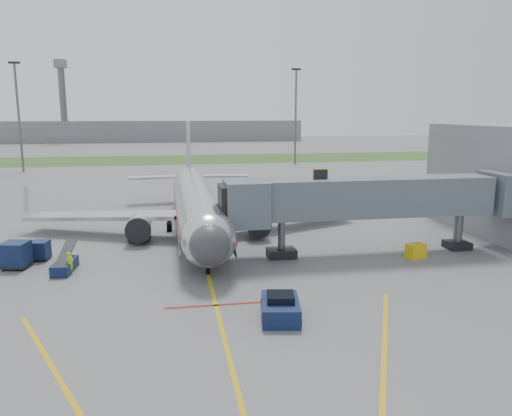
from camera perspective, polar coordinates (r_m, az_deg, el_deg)
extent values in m
plane|color=#565659|center=(33.69, -5.26, -8.51)|extent=(400.00, 400.00, 0.00)
cube|color=#2D4C1E|center=(122.22, -8.81, 5.51)|extent=(300.00, 25.00, 0.01)
cube|color=gold|center=(31.81, -4.95, -9.69)|extent=(0.25, 50.00, 0.01)
cube|color=maroon|center=(29.95, -4.61, -11.02)|extent=(6.00, 0.25, 0.01)
cube|color=gold|center=(21.21, -19.36, -21.52)|extent=(9.52, 20.04, 0.01)
cube|color=gold|center=(22.56, 14.34, -19.11)|extent=(9.52, 20.04, 0.01)
cylinder|color=silver|center=(47.51, -6.83, 0.54)|extent=(3.80, 28.00, 3.80)
sphere|color=silver|center=(33.86, -5.48, -3.64)|extent=(3.80, 3.80, 3.80)
sphere|color=#38383D|center=(32.60, -5.30, -4.20)|extent=(2.74, 2.74, 2.74)
cube|color=black|center=(33.33, -5.44, -2.89)|extent=(2.20, 1.20, 0.55)
cone|color=silver|center=(63.80, -7.67, 3.16)|extent=(3.80, 5.00, 3.80)
cube|color=#B7BAC1|center=(62.90, -7.74, 6.71)|extent=(0.35, 4.20, 7.00)
cube|color=#B7BAC1|center=(48.00, -16.99, -0.85)|extent=(15.10, 8.59, 1.13)
cube|color=#B7BAC1|center=(48.86, 3.19, -0.18)|extent=(15.10, 8.59, 1.13)
cylinder|color=silver|center=(44.86, -13.22, -2.05)|extent=(2.10, 3.60, 2.10)
cylinder|color=silver|center=(45.43, -0.01, -1.59)|extent=(2.10, 3.60, 2.10)
cube|color=maroon|center=(47.71, -4.52, 0.20)|extent=(0.05, 28.00, 0.45)
cube|color=navy|center=(47.89, -4.50, -0.85)|extent=(0.05, 28.00, 0.35)
cylinder|color=black|center=(35.48, -5.54, -6.99)|extent=(0.28, 0.70, 0.70)
cylinder|color=black|center=(48.39, -9.88, -2.07)|extent=(0.50, 1.00, 1.00)
cylinder|color=black|center=(48.65, -3.74, -1.86)|extent=(0.50, 1.00, 1.00)
cube|color=slate|center=(40.35, 12.72, 1.26)|extent=(20.00, 3.00, 3.00)
cube|color=slate|center=(37.73, -1.16, 0.56)|extent=(3.20, 3.60, 3.40)
cube|color=black|center=(37.57, -2.97, 0.50)|extent=(1.60, 3.00, 2.80)
cube|color=gold|center=(38.73, 7.35, 3.73)|extent=(1.20, 0.15, 1.00)
cylinder|color=#595B60|center=(38.86, 2.94, -3.45)|extent=(0.56, 0.56, 3.10)
cube|color=black|center=(39.17, 2.92, -5.15)|extent=(2.20, 1.60, 0.70)
cylinder|color=#595B60|center=(44.60, 22.10, -2.38)|extent=(0.70, 0.70, 3.10)
cube|color=black|center=(44.88, 21.99, -3.93)|extent=(1.80, 1.80, 0.60)
cube|color=slate|center=(46.30, 26.57, 1.58)|extent=(3.00, 4.00, 3.40)
cylinder|color=#595B60|center=(105.36, -25.46, 9.21)|extent=(0.44, 0.44, 20.00)
cube|color=black|center=(105.74, -25.93, 14.72)|extent=(2.00, 0.40, 0.40)
cylinder|color=#595B60|center=(110.18, 4.55, 10.24)|extent=(0.44, 0.44, 20.00)
cube|color=black|center=(110.54, 4.63, 15.53)|extent=(2.00, 0.40, 0.40)
cube|color=slate|center=(201.96, -12.23, 8.60)|extent=(120.00, 14.00, 8.00)
cylinder|color=#595B60|center=(200.26, -21.17, 10.97)|extent=(2.40, 2.40, 28.00)
cube|color=slate|center=(200.99, -21.46, 15.09)|extent=(4.00, 4.00, 3.00)
cube|color=#0D1B3D|center=(28.01, 2.79, -11.47)|extent=(2.57, 3.64, 1.02)
cube|color=black|center=(27.77, 2.80, -10.23)|extent=(1.71, 1.71, 0.46)
cylinder|color=black|center=(26.92, 1.11, -12.74)|extent=(0.33, 0.77, 0.74)
cylinder|color=black|center=(27.02, 4.75, -12.69)|extent=(0.33, 0.77, 0.74)
cylinder|color=black|center=(29.15, 0.99, -10.84)|extent=(0.33, 0.77, 0.74)
cylinder|color=black|center=(29.24, 4.32, -10.80)|extent=(0.33, 0.77, 0.74)
cube|color=#0D1B3D|center=(41.78, -23.49, -4.38)|extent=(1.49, 1.49, 1.33)
cube|color=black|center=(41.95, -23.43, -5.25)|extent=(1.54, 1.54, 0.10)
cylinder|color=black|center=(41.69, -24.33, -5.47)|extent=(0.22, 0.26, 0.24)
cylinder|color=black|center=(41.31, -23.01, -5.51)|extent=(0.22, 0.26, 0.24)
cylinder|color=black|center=(42.60, -23.82, -5.09)|extent=(0.22, 0.26, 0.24)
cylinder|color=black|center=(42.23, -22.52, -5.12)|extent=(0.22, 0.26, 0.24)
cube|color=#0D1B3D|center=(40.30, -25.78, -4.74)|extent=(2.03, 2.03, 1.73)
cube|color=black|center=(40.52, -25.68, -5.92)|extent=(2.09, 2.09, 0.13)
cylinder|color=black|center=(40.27, -26.95, -6.19)|extent=(0.30, 0.35, 0.31)
cylinder|color=black|center=(39.66, -25.23, -6.29)|extent=(0.30, 0.35, 0.31)
cylinder|color=black|center=(41.40, -26.10, -5.67)|extent=(0.30, 0.35, 0.31)
cylinder|color=black|center=(40.82, -24.41, -5.76)|extent=(0.30, 0.35, 0.31)
cube|color=#0D1B3D|center=(44.89, -13.21, -2.47)|extent=(1.94, 1.94, 1.66)
cube|color=black|center=(45.08, -13.16, -3.49)|extent=(2.00, 2.00, 0.13)
cylinder|color=black|center=(44.65, -14.16, -3.73)|extent=(0.29, 0.34, 0.30)
cylinder|color=black|center=(44.34, -12.55, -3.76)|extent=(0.29, 0.34, 0.30)
cylinder|color=black|center=(45.85, -13.75, -3.33)|extent=(0.29, 0.34, 0.30)
cylinder|color=black|center=(45.55, -12.18, -3.36)|extent=(0.29, 0.34, 0.30)
cube|color=#0D1B3D|center=(38.23, -21.02, -6.23)|extent=(1.47, 3.20, 0.78)
cube|color=black|center=(38.41, -20.93, -4.87)|extent=(1.07, 3.53, 1.22)
cylinder|color=black|center=(37.37, -22.11, -6.93)|extent=(0.23, 0.50, 0.48)
cylinder|color=black|center=(37.12, -20.83, -6.96)|extent=(0.23, 0.50, 0.48)
cylinder|color=black|center=(39.42, -21.17, -5.95)|extent=(0.23, 0.50, 0.48)
cylinder|color=black|center=(39.19, -19.95, -5.97)|extent=(0.23, 0.50, 0.48)
cube|color=gold|center=(40.81, 17.78, -4.70)|extent=(1.61, 1.30, 1.13)
cylinder|color=black|center=(40.61, 17.27, -5.37)|extent=(0.26, 0.32, 0.28)
cylinder|color=black|center=(41.24, 18.22, -5.18)|extent=(0.26, 0.32, 0.28)
imported|color=#AEE91B|center=(37.38, -20.47, -5.92)|extent=(0.62, 0.69, 1.59)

